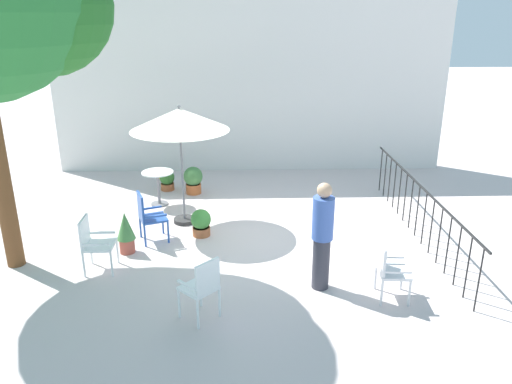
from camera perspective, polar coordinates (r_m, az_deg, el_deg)
ground_plane at (r=9.44m, az=0.05°, el=-5.21°), size 60.00×60.00×0.00m
villa_facade at (r=13.07m, az=-0.59°, el=12.63°), size 10.06×0.30×4.70m
terrace_railing at (r=9.73m, az=18.01°, el=-1.09°), size 0.03×5.47×1.01m
patio_umbrella_0 at (r=9.59m, az=-8.71°, el=8.06°), size 1.89×1.89×2.37m
cafe_table_0 at (r=11.04m, az=-11.09°, el=1.13°), size 0.68×0.68×0.75m
patio_chair_0 at (r=8.50m, az=-18.02°, el=-5.31°), size 0.48×0.50×0.92m
patio_chair_1 at (r=6.89m, az=-6.14°, el=-10.51°), size 0.61×0.61×0.92m
patio_chair_2 at (r=9.31m, az=-12.20°, el=-2.50°), size 0.60×0.61×0.94m
patio_chair_3 at (r=7.60m, az=14.86°, el=-8.24°), size 0.46×0.53×0.87m
potted_plant_0 at (r=12.02m, az=-10.12°, el=1.39°), size 0.37×0.35×0.49m
potted_plant_1 at (r=11.67m, az=-7.17°, el=1.44°), size 0.44×0.44×0.64m
potted_plant_2 at (r=9.01m, az=-14.62°, el=-4.34°), size 0.32×0.32×0.76m
potted_plant_3 at (r=9.48m, az=-6.28°, el=-3.45°), size 0.38×0.39×0.52m
standing_person at (r=7.51m, az=7.56°, el=-4.90°), size 0.42×0.42×1.70m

